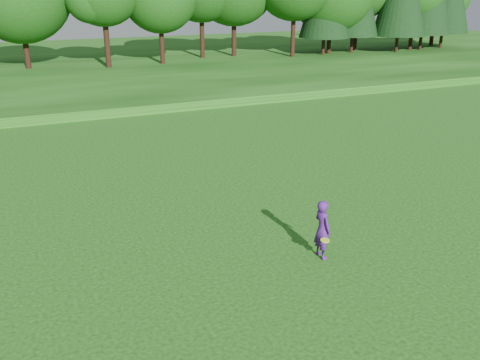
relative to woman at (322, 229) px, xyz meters
name	(u,v)px	position (x,y,z in m)	size (l,w,h in m)	color
ground	(216,253)	(-2.91, 1.46, -0.93)	(140.00, 140.00, 0.00)	#14410C
berm	(75,77)	(-2.91, 35.46, -0.63)	(130.00, 30.00, 0.60)	#14410C
walking_path	(104,115)	(-2.91, 21.46, -0.91)	(130.00, 1.60, 0.04)	gray
woman	(322,229)	(0.00, 0.00, 0.00)	(0.55, 0.93, 1.86)	#4E1B7B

